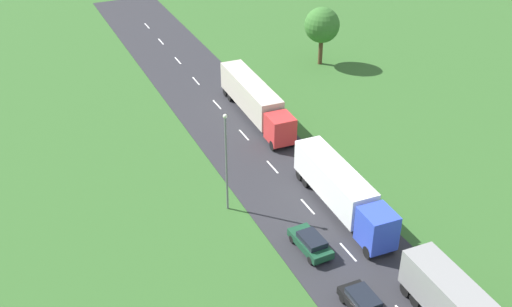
% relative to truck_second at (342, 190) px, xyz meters
% --- Properties ---
extents(road, '(10.00, 140.00, 0.06)m').
position_rel_truck_second_xyz_m(road, '(-2.26, -4.50, -2.15)').
color(road, '#2B2B30').
rests_on(road, ground).
extents(lane_marking_centre, '(0.16, 121.31, 0.01)m').
position_rel_truck_second_xyz_m(lane_marking_centre, '(-2.26, -8.31, -2.11)').
color(lane_marking_centre, white).
rests_on(lane_marking_centre, road).
extents(truck_second, '(2.84, 13.40, 3.68)m').
position_rel_truck_second_xyz_m(truck_second, '(0.00, 0.00, 0.00)').
color(truck_second, blue).
rests_on(truck_second, road).
extents(truck_third, '(2.89, 15.04, 3.76)m').
position_rel_truck_second_xyz_m(truck_third, '(0.40, 18.55, 0.02)').
color(truck_third, red).
rests_on(truck_third, road).
extents(car_second, '(1.92, 4.26, 1.40)m').
position_rel_truck_second_xyz_m(car_second, '(-4.64, -10.85, -1.38)').
color(car_second, black).
rests_on(car_second, road).
extents(car_third, '(1.97, 4.25, 1.41)m').
position_rel_truck_second_xyz_m(car_third, '(-4.83, -3.53, -1.37)').
color(car_third, '#19472D').
rests_on(car_third, road).
extents(lamppost_second, '(0.36, 0.36, 9.10)m').
position_rel_truck_second_xyz_m(lamppost_second, '(-8.59, 4.33, 2.86)').
color(lamppost_second, slate).
rests_on(lamppost_second, ground).
extents(tree_maple, '(4.43, 4.43, 7.39)m').
position_rel_truck_second_xyz_m(tree_maple, '(14.11, 28.67, 2.95)').
color(tree_maple, '#513823').
rests_on(tree_maple, ground).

